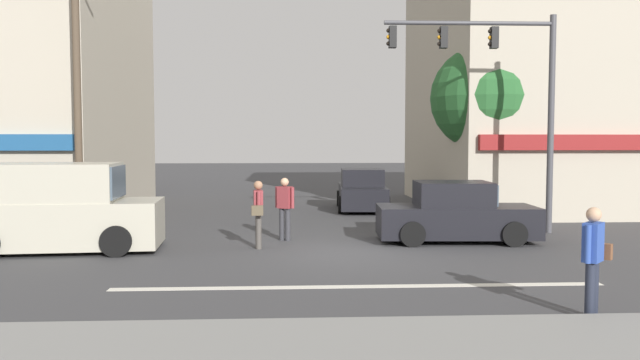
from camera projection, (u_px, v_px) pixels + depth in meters
The scene contains 12 objects.
ground_plane at pixel (343, 252), 14.80m from camera, with size 120.00×120.00×0.00m, color #3D3D3F.
lane_marking_stripe at pixel (360, 286), 11.31m from camera, with size 9.00×0.24×0.01m, color silver.
building_right_corner at pixel (582, 71), 25.40m from camera, with size 12.51×11.04×11.00m.
street_tree at pixel (484, 98), 21.44m from camera, with size 3.64×3.64×5.95m.
utility_pole_near_left at pixel (77, 84), 18.02m from camera, with size 1.40×0.22×8.29m.
traffic_light_mast at pixel (506, 82), 17.64m from camera, with size 4.89×0.28×6.20m.
sedan_crossing_leftbound at pixel (456, 215), 16.37m from camera, with size 4.18×2.05×1.58m.
sedan_waiting_far at pixel (362, 191), 23.94m from camera, with size 2.07×4.19×1.58m.
van_crossing_center at pixel (58, 210), 14.88m from camera, with size 4.72×2.29×2.11m.
pedestrian_foreground_with_bag at pixel (593, 255), 9.24m from camera, with size 0.60×0.57×1.67m.
pedestrian_mid_crossing at pixel (285, 205), 16.52m from camera, with size 0.50×0.37×1.67m.
pedestrian_far_side at pixel (258, 210), 15.26m from camera, with size 0.29×0.68×1.67m.
Camera 1 is at (-1.30, -14.62, 2.64)m, focal length 35.00 mm.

